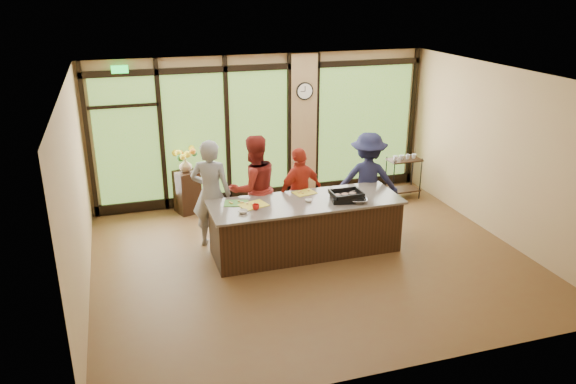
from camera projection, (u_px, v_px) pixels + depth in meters
floor at (311, 259)px, 9.33m from camera, size 7.00×7.00×0.00m
ceiling at (314, 77)px, 8.28m from camera, size 7.00×7.00×0.00m
back_wall at (263, 129)px, 11.49m from camera, size 7.00×0.00×7.00m
left_wall at (76, 197)px, 7.83m from camera, size 0.00×6.00×6.00m
right_wall at (501, 154)px, 9.78m from camera, size 0.00×6.00×6.00m
window_wall at (271, 134)px, 11.53m from camera, size 6.90×0.12×3.00m
island_base at (305, 227)px, 9.44m from camera, size 3.10×1.00×0.88m
countertop at (306, 202)px, 9.28m from camera, size 3.20×1.10×0.04m
wall_clock at (305, 91)px, 11.34m from camera, size 0.36×0.04×0.36m
cook_left at (211, 194)px, 9.50m from camera, size 0.82×0.70×1.90m
cook_midleft at (254, 188)px, 9.75m from camera, size 1.05×0.90×1.90m
cook_midright at (300, 192)px, 9.96m from camera, size 1.03×0.72×1.63m
cook_right at (368, 180)px, 10.32m from camera, size 1.33×1.07×1.79m
roasting_pan at (346, 198)px, 9.28m from camera, size 0.56×0.48×0.09m
mixing_bowl at (358, 200)px, 9.20m from camera, size 0.35×0.35×0.07m
cutting_board_left at (236, 203)px, 9.16m from camera, size 0.45×0.39×0.01m
cutting_board_center at (253, 205)px, 9.09m from camera, size 0.51×0.44×0.01m
cutting_board_right at (304, 193)px, 9.62m from camera, size 0.42×0.35×0.01m
prep_bowl_near at (243, 212)px, 8.78m from camera, size 0.20×0.20×0.05m
prep_bowl_mid at (309, 200)px, 9.25m from camera, size 0.14×0.14×0.04m
prep_bowl_far at (331, 189)px, 9.79m from camera, size 0.15×0.15×0.03m
red_ramekin at (256, 207)px, 8.91m from camera, size 0.14×0.14×0.09m
flower_stand at (187, 192)px, 11.09m from camera, size 0.54×0.54×0.85m
flower_vase at (186, 165)px, 10.90m from camera, size 0.30×0.30×0.26m
bar_cart at (403, 172)px, 11.81m from camera, size 0.70×0.41×0.94m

